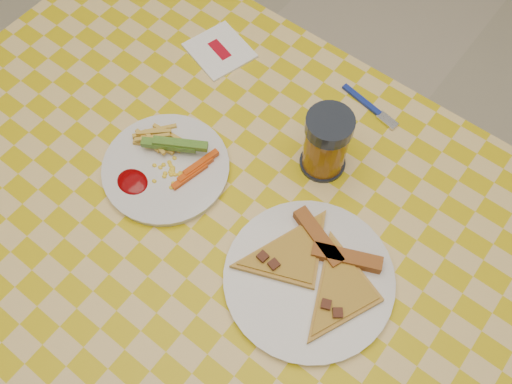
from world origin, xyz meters
TOP-DOWN VIEW (x-y plane):
  - ground at (0.00, 0.00)m, footprint 8.00×8.00m
  - table at (0.00, 0.00)m, footprint 1.28×0.88m
  - plate_left at (-0.16, 0.02)m, footprint 0.26×0.26m
  - plate_right at (0.15, 0.01)m, footprint 0.33×0.33m
  - fries_veggies at (-0.17, 0.04)m, footprint 0.17×0.16m
  - pizza_slices at (0.16, 0.03)m, footprint 0.30×0.25m
  - drink_glass at (0.05, 0.20)m, footprint 0.08×0.08m
  - napkin at (-0.26, 0.29)m, footprint 0.14×0.13m
  - fork at (0.05, 0.36)m, footprint 0.13×0.04m

SIDE VIEW (x-z plane):
  - ground at x=0.00m, z-range 0.00..0.00m
  - table at x=0.00m, z-range 0.30..1.06m
  - napkin at x=-0.26m, z-range 0.76..0.76m
  - fork at x=0.05m, z-range 0.76..0.76m
  - plate_left at x=-0.16m, z-range 0.76..0.77m
  - plate_right at x=0.15m, z-range 0.76..0.77m
  - pizza_slices at x=0.16m, z-range 0.76..0.79m
  - fries_veggies at x=-0.17m, z-range 0.76..0.80m
  - drink_glass at x=0.05m, z-range 0.75..0.89m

